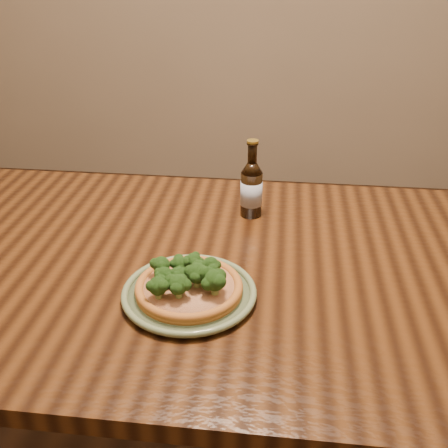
# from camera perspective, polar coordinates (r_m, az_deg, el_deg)

# --- Properties ---
(table) EXTENTS (1.60, 0.90, 0.75)m
(table) POSITION_cam_1_polar(r_m,az_deg,el_deg) (1.22, 0.93, -7.96)
(table) COLOR #3E210D
(table) RESTS_ON ground
(plate) EXTENTS (0.27, 0.27, 0.02)m
(plate) POSITION_cam_1_polar(r_m,az_deg,el_deg) (1.06, -3.80, -7.49)
(plate) COLOR #62734F
(plate) RESTS_ON table
(pizza) EXTENTS (0.22, 0.22, 0.07)m
(pizza) POSITION_cam_1_polar(r_m,az_deg,el_deg) (1.05, -3.86, -6.57)
(pizza) COLOR #A86426
(pizza) RESTS_ON plate
(beer_bottle) EXTENTS (0.06, 0.06, 0.20)m
(beer_bottle) POSITION_cam_1_polar(r_m,az_deg,el_deg) (1.33, 3.00, 3.90)
(beer_bottle) COLOR black
(beer_bottle) RESTS_ON table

